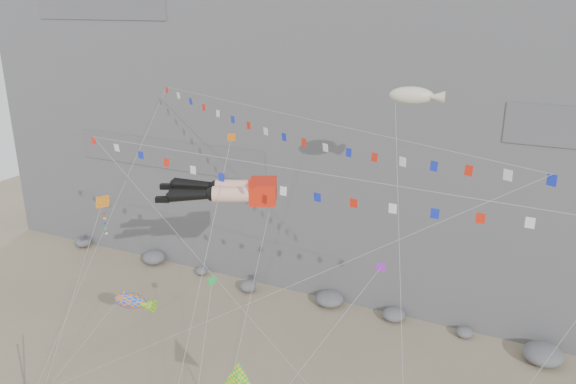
# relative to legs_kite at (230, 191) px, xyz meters

# --- Properties ---
(cliff) EXTENTS (80.00, 28.00, 50.00)m
(cliff) POSITION_rel_legs_kite_xyz_m (2.91, 26.83, 10.77)
(cliff) COLOR slate
(cliff) RESTS_ON ground
(talus_boulders) EXTENTS (60.00, 3.00, 1.20)m
(talus_boulders) POSITION_rel_legs_kite_xyz_m (2.91, 11.83, -13.63)
(talus_boulders) COLOR slate
(talus_boulders) RESTS_ON ground
(anchor_pole_left) EXTENTS (0.12, 0.12, 3.67)m
(anchor_pole_left) POSITION_rel_legs_kite_xyz_m (-12.65, -8.51, -12.39)
(anchor_pole_left) COLOR gray
(anchor_pole_left) RESTS_ON ground
(legs_kite) EXTENTS (10.74, 16.54, 20.97)m
(legs_kite) POSITION_rel_legs_kite_xyz_m (0.00, 0.00, 0.00)
(legs_kite) COLOR red
(legs_kite) RESTS_ON ground
(flag_banner_upper) EXTENTS (32.66, 20.06, 26.94)m
(flag_banner_upper) POSITION_rel_legs_kite_xyz_m (3.10, 3.49, 4.77)
(flag_banner_upper) COLOR red
(flag_banner_upper) RESTS_ON ground
(flag_banner_lower) EXTENTS (34.50, 6.62, 20.33)m
(flag_banner_lower) POSITION_rel_legs_kite_xyz_m (6.15, -2.08, 2.77)
(flag_banner_lower) COLOR red
(flag_banner_lower) RESTS_ON ground
(harlequin_kite) EXTENTS (3.81, 6.07, 14.69)m
(harlequin_kite) POSITION_rel_legs_kite_xyz_m (-7.86, -3.83, -0.82)
(harlequin_kite) COLOR red
(harlequin_kite) RESTS_ON ground
(fish_windsock) EXTENTS (7.53, 4.94, 9.94)m
(fish_windsock) POSITION_rel_legs_kite_xyz_m (-5.02, -5.16, -7.02)
(fish_windsock) COLOR orange
(fish_windsock) RESTS_ON ground
(delta_kite) EXTENTS (2.74, 5.91, 8.87)m
(delta_kite) POSITION_rel_legs_kite_xyz_m (5.55, -8.84, -7.65)
(delta_kite) COLOR yellow
(delta_kite) RESTS_ON ground
(blimp_windsock) EXTENTS (6.21, 12.88, 24.21)m
(blimp_windsock) POSITION_rel_legs_kite_xyz_m (10.76, 4.83, 6.45)
(blimp_windsock) COLOR beige
(blimp_windsock) RESTS_ON ground
(small_kite_a) EXTENTS (3.07, 14.10, 22.27)m
(small_kite_a) POSITION_rel_legs_kite_xyz_m (-0.39, 0.85, 3.11)
(small_kite_a) COLOR orange
(small_kite_a) RESTS_ON ground
(small_kite_b) EXTENTS (7.41, 9.72, 15.92)m
(small_kite_b) POSITION_rel_legs_kite_xyz_m (10.91, -1.07, -3.11)
(small_kite_b) COLOR purple
(small_kite_b) RESTS_ON ground
(small_kite_c) EXTENTS (2.75, 7.61, 12.22)m
(small_kite_c) POSITION_rel_legs_kite_xyz_m (1.32, -4.68, -4.47)
(small_kite_c) COLOR green
(small_kite_c) RESTS_ON ground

